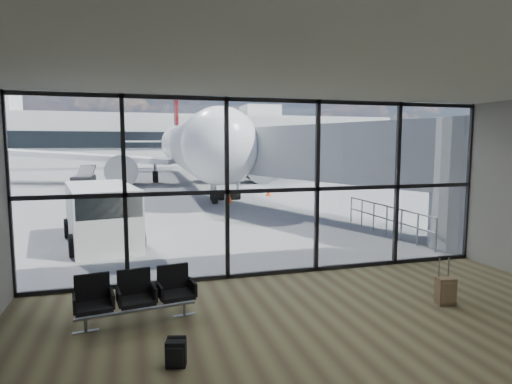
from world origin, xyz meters
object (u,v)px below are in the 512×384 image
service_van (102,214)px  suitcase (446,291)px  backpack (176,353)px  airliner (189,146)px  belt_loader (84,181)px  seating_row (136,293)px

service_van → suitcase: bearing=-57.6°
backpack → service_van: 9.04m
airliner → suitcase: bearing=-85.7°
airliner → belt_loader: 10.21m
backpack → suitcase: (5.68, 0.98, 0.09)m
seating_row → suitcase: 6.32m
seating_row → service_van: bearing=90.3°
backpack → belt_loader: 28.40m
service_van → belt_loader: 19.40m
service_van → backpack: bearing=-90.1°
seating_row → suitcase: (6.25, -0.95, -0.24)m
airliner → belt_loader: airliner is taller
seating_row → belt_loader: 26.41m
suitcase → service_van: bearing=141.2°
service_van → belt_loader: service_van is taller
backpack → belt_loader: bearing=113.3°
seating_row → backpack: 2.04m
backpack → seating_row: bearing=121.2°
suitcase → belt_loader: belt_loader is taller
belt_loader → suitcase: bearing=-65.7°
seating_row → belt_loader: belt_loader is taller
suitcase → backpack: bearing=-161.8°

